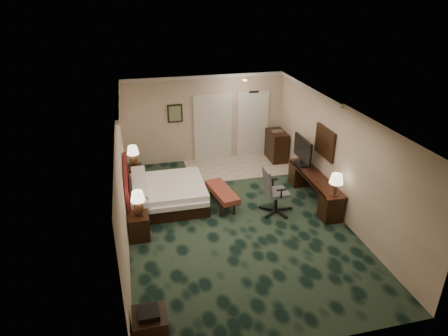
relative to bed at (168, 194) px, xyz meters
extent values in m
cube|color=black|center=(1.47, -1.12, -0.29)|extent=(5.00, 7.50, 0.00)
cube|color=white|center=(1.47, -1.12, 2.41)|extent=(5.00, 7.50, 0.00)
cube|color=tan|center=(1.47, 2.63, 1.06)|extent=(5.00, 0.00, 2.70)
cube|color=tan|center=(1.47, -4.87, 1.06)|extent=(5.00, 0.00, 2.70)
cube|color=tan|center=(-1.03, -1.12, 1.06)|extent=(0.00, 7.50, 2.70)
cube|color=tan|center=(3.97, -1.12, 1.06)|extent=(0.00, 7.50, 2.70)
cube|color=beige|center=(2.37, 1.78, -0.29)|extent=(3.20, 1.70, 0.01)
cube|color=silver|center=(3.02, 2.60, 0.76)|extent=(1.02, 0.06, 2.18)
cube|color=silver|center=(1.72, 2.59, 0.76)|extent=(1.20, 0.06, 2.10)
cube|color=#4C6F60|center=(0.57, 2.59, 1.31)|extent=(0.45, 0.06, 0.55)
cube|color=white|center=(3.93, -0.52, 1.26)|extent=(0.05, 0.95, 0.75)
cube|color=white|center=(0.00, 0.00, 0.00)|extent=(1.86, 1.72, 0.59)
cube|color=black|center=(-0.78, -1.29, -0.01)|extent=(0.45, 0.52, 0.56)
cube|color=black|center=(-0.79, 1.33, -0.02)|extent=(0.44, 0.50, 0.55)
cube|color=brown|center=(1.34, -0.32, -0.08)|extent=(0.66, 1.34, 0.43)
cube|color=black|center=(-0.73, -4.26, -0.01)|extent=(0.53, 0.53, 0.57)
cube|color=black|center=(3.70, -0.66, 0.05)|extent=(0.51, 2.39, 0.69)
cube|color=black|center=(3.64, 0.08, 0.78)|extent=(0.09, 1.00, 0.78)
cube|color=black|center=(3.68, 2.08, 0.17)|extent=(0.49, 0.89, 0.94)
camera|label=1|loc=(-0.68, -8.96, 4.90)|focal=32.00mm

